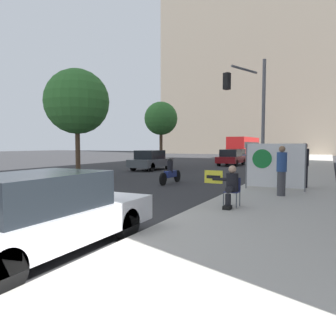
% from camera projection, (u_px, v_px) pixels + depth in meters
% --- Properties ---
extents(ground_plane, '(160.00, 160.00, 0.00)m').
position_uv_depth(ground_plane, '(58.00, 225.00, 7.81)').
color(ground_plane, '#303033').
extents(sidewalk_curb, '(3.68, 90.00, 0.16)m').
position_uv_depth(sidewalk_curb, '(300.00, 176.00, 19.33)').
color(sidewalk_curb, '#B7B2A8').
rests_on(sidewalk_curb, ground_plane).
extents(building_backdrop_far, '(52.00, 12.00, 41.79)m').
position_uv_depth(building_backdrop_far, '(291.00, 49.00, 64.84)').
color(building_backdrop_far, gray).
rests_on(building_backdrop_far, ground_plane).
extents(seated_protester, '(1.00, 0.77, 1.17)m').
position_uv_depth(seated_protester, '(230.00, 185.00, 9.22)').
color(seated_protester, '#474C56').
rests_on(seated_protester, sidewalk_curb).
extents(jogger_on_sidewalk, '(0.34, 0.34, 1.72)m').
position_uv_depth(jogger_on_sidewalk, '(282.00, 170.00, 11.23)').
color(jogger_on_sidewalk, '#424247').
rests_on(jogger_on_sidewalk, sidewalk_curb).
extents(pedestrian_behind, '(0.34, 0.34, 1.83)m').
position_uv_depth(pedestrian_behind, '(304.00, 165.00, 13.40)').
color(pedestrian_behind, black).
rests_on(pedestrian_behind, sidewalk_curb).
extents(protest_banner, '(2.26, 0.06, 1.80)m').
position_uv_depth(protest_banner, '(274.00, 166.00, 12.65)').
color(protest_banner, slate).
rests_on(protest_banner, sidewalk_curb).
extents(traffic_light_pole, '(2.27, 2.04, 5.74)m').
position_uv_depth(traffic_light_pole, '(249.00, 102.00, 15.94)').
color(traffic_light_pole, slate).
rests_on(traffic_light_pole, sidewalk_curb).
extents(parked_car_curbside, '(1.79, 4.53, 1.44)m').
position_uv_depth(parked_car_curbside, '(41.00, 215.00, 5.63)').
color(parked_car_curbside, silver).
rests_on(parked_car_curbside, ground_plane).
extents(car_on_road_nearest, '(1.77, 4.18, 1.50)m').
position_uv_depth(car_on_road_nearest, '(151.00, 160.00, 24.84)').
color(car_on_road_nearest, '#565B60').
rests_on(car_on_road_nearest, ground_plane).
extents(car_on_road_midblock, '(1.81, 4.13, 1.49)m').
position_uv_depth(car_on_road_midblock, '(231.00, 157.00, 30.29)').
color(car_on_road_midblock, maroon).
rests_on(car_on_road_midblock, ground_plane).
extents(car_on_road_distant, '(1.79, 4.37, 1.44)m').
position_uv_depth(car_on_road_distant, '(237.00, 155.00, 37.26)').
color(car_on_road_distant, navy).
rests_on(car_on_road_distant, ground_plane).
extents(city_bus_on_road, '(2.54, 10.40, 3.03)m').
position_uv_depth(city_bus_on_road, '(244.00, 146.00, 49.63)').
color(city_bus_on_road, red).
rests_on(city_bus_on_road, ground_plane).
extents(motorcycle_on_road, '(0.28, 2.20, 1.26)m').
position_uv_depth(motorcycle_on_road, '(170.00, 173.00, 16.14)').
color(motorcycle_on_road, navy).
rests_on(motorcycle_on_road, ground_plane).
extents(street_tree_near_curb, '(3.83, 3.83, 6.39)m').
position_uv_depth(street_tree_near_curb, '(77.00, 102.00, 19.38)').
color(street_tree_near_curb, brown).
rests_on(street_tree_near_curb, ground_plane).
extents(street_tree_midblock, '(3.00, 3.00, 5.79)m').
position_uv_depth(street_tree_midblock, '(161.00, 119.00, 29.56)').
color(street_tree_midblock, brown).
rests_on(street_tree_midblock, ground_plane).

